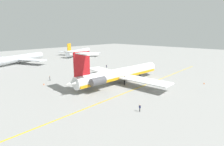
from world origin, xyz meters
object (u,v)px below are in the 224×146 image
(ground_crew_near_tail, at_px, (50,78))
(safety_cone_nose, at_px, (44,84))
(ground_crew_starboard, at_px, (140,107))
(airliner_mid_right, at_px, (79,52))
(ground_crew_portside, at_px, (106,66))
(safety_cone_wingtip, at_px, (204,83))
(main_jetliner, at_px, (118,74))
(airliner_mid_left, at_px, (21,58))
(ground_crew_near_nose, at_px, (133,66))

(ground_crew_near_tail, relative_size, safety_cone_nose, 3.16)
(ground_crew_starboard, bearing_deg, airliner_mid_right, 52.60)
(ground_crew_near_tail, distance_m, ground_crew_portside, 30.65)
(safety_cone_wingtip, bearing_deg, ground_crew_near_tail, 127.88)
(main_jetliner, height_order, airliner_mid_left, main_jetliner)
(ground_crew_near_tail, bearing_deg, ground_crew_starboard, -135.71)
(ground_crew_near_nose, height_order, safety_cone_wingtip, ground_crew_near_nose)
(ground_crew_portside, bearing_deg, safety_cone_nose, 158.98)
(ground_crew_near_tail, xyz_separation_m, ground_crew_portside, (30.64, 0.79, -0.05))
(airliner_mid_left, relative_size, safety_cone_nose, 60.77)
(airliner_mid_left, xyz_separation_m, airliner_mid_right, (43.35, 2.84, -0.09))
(safety_cone_nose, bearing_deg, safety_cone_wingtip, -46.50)
(airliner_mid_left, xyz_separation_m, safety_cone_wingtip, (25.36, -89.76, -2.75))
(safety_cone_wingtip, bearing_deg, airliner_mid_left, 105.78)
(airliner_mid_left, height_order, ground_crew_near_tail, airliner_mid_left)
(airliner_mid_right, bearing_deg, safety_cone_nose, -161.48)
(airliner_mid_right, height_order, safety_cone_nose, airliner_mid_right)
(airliner_mid_left, distance_m, ground_crew_near_nose, 63.75)
(ground_crew_portside, bearing_deg, airliner_mid_right, 38.87)
(airliner_mid_left, relative_size, ground_crew_portside, 20.15)
(ground_crew_near_nose, bearing_deg, safety_cone_wingtip, 19.66)
(airliner_mid_left, height_order, safety_cone_wingtip, airliner_mid_left)
(airliner_mid_right, relative_size, ground_crew_starboard, 18.59)
(airliner_mid_right, bearing_deg, ground_crew_starboard, -145.12)
(ground_crew_portside, distance_m, safety_cone_wingtip, 43.98)
(ground_crew_near_nose, relative_size, ground_crew_portside, 1.09)
(ground_crew_starboard, bearing_deg, ground_crew_portside, 45.34)
(airliner_mid_left, bearing_deg, ground_crew_near_nose, -82.73)
(airliner_mid_left, bearing_deg, ground_crew_near_tail, -121.13)
(safety_cone_nose, bearing_deg, ground_crew_portside, 6.91)
(ground_crew_portside, relative_size, safety_cone_wingtip, 3.02)
(airliner_mid_left, relative_size, safety_cone_wingtip, 60.77)
(airliner_mid_right, relative_size, safety_cone_nose, 58.10)
(airliner_mid_left, relative_size, ground_crew_starboard, 19.45)
(ground_crew_near_nose, bearing_deg, airliner_mid_left, -123.40)
(airliner_mid_right, xyz_separation_m, ground_crew_near_tail, (-51.52, -49.50, -1.84))
(airliner_mid_right, xyz_separation_m, safety_cone_wingtip, (-17.99, -92.59, -2.66))
(airliner_mid_left, bearing_deg, safety_cone_wingtip, -95.43)
(main_jetliner, relative_size, ground_crew_near_nose, 23.05)
(safety_cone_nose, bearing_deg, airliner_mid_left, 76.22)
(main_jetliner, bearing_deg, airliner_mid_right, 66.36)
(ground_crew_near_tail, bearing_deg, airliner_mid_right, -2.18)
(airliner_mid_right, height_order, ground_crew_portside, airliner_mid_right)
(airliner_mid_left, bearing_deg, ground_crew_starboard, -116.50)
(airliner_mid_right, height_order, safety_cone_wingtip, airliner_mid_right)
(main_jetliner, distance_m, safety_cone_nose, 25.41)
(ground_crew_near_nose, xyz_separation_m, ground_crew_near_tail, (-38.54, 9.35, -0.04))
(main_jetliner, distance_m, ground_crew_portside, 26.98)
(ground_crew_near_tail, relative_size, ground_crew_starboard, 1.01)
(airliner_mid_left, distance_m, safety_cone_nose, 51.65)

